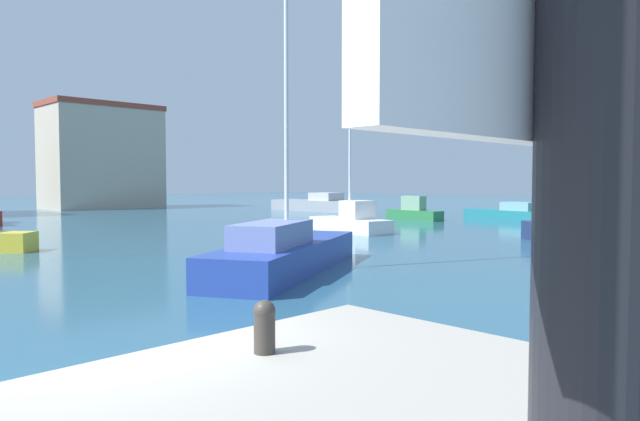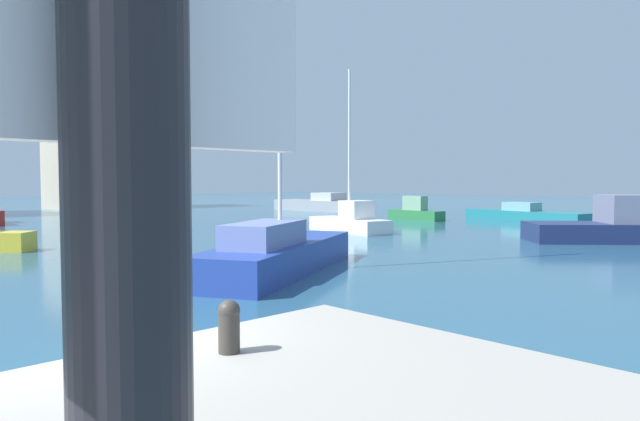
# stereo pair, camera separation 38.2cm
# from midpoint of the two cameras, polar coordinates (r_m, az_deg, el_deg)

# --- Properties ---
(water) EXTENTS (160.00, 160.00, 0.00)m
(water) POSITION_cam_midpoint_polar(r_m,az_deg,el_deg) (31.14, -9.92, -1.83)
(water) COLOR #285670
(water) RESTS_ON ground
(mooring_bollard) EXTENTS (0.20, 0.20, 0.48)m
(mooring_bollard) POSITION_cam_midpoint_polar(r_m,az_deg,el_deg) (5.30, -6.92, -11.11)
(mooring_bollard) COLOR #38332D
(mooring_bollard) RESTS_ON pier_quay
(sailboat_white_center_channel) EXTENTS (2.45, 5.19, 8.12)m
(sailboat_white_center_channel) POSITION_cam_midpoint_polar(r_m,az_deg,el_deg) (28.89, 3.43, -0.99)
(sailboat_white_center_channel) COLOR white
(sailboat_white_center_channel) RESTS_ON water
(motorboat_grey_far_left) EXTENTS (3.05, 8.94, 1.58)m
(motorboat_grey_far_left) POSITION_cam_midpoint_polar(r_m,az_deg,el_deg) (49.65, 0.30, 0.61)
(motorboat_grey_far_left) COLOR gray
(motorboat_grey_far_left) RESTS_ON water
(motorboat_green_distant_north) EXTENTS (1.44, 4.19, 1.59)m
(motorboat_green_distant_north) POSITION_cam_midpoint_polar(r_m,az_deg,el_deg) (38.45, 9.72, -0.13)
(motorboat_green_distant_north) COLOR #28703D
(motorboat_green_distant_north) RESTS_ON water
(motorboat_navy_inner_mooring) EXTENTS (7.39, 7.61, 1.98)m
(motorboat_navy_inner_mooring) POSITION_cam_midpoint_polar(r_m,az_deg,el_deg) (27.52, 28.51, -1.41)
(motorboat_navy_inner_mooring) COLOR #19234C
(motorboat_navy_inner_mooring) RESTS_ON water
(sailboat_blue_distant_east) EXTENTS (7.68, 5.41, 11.83)m
(sailboat_blue_distant_east) POSITION_cam_midpoint_polar(r_m,az_deg,el_deg) (16.06, -3.52, -4.05)
(sailboat_blue_distant_east) COLOR #233D93
(sailboat_blue_distant_east) RESTS_ON water
(motorboat_teal_mid_harbor) EXTENTS (3.40, 8.63, 1.16)m
(motorboat_teal_mid_harbor) POSITION_cam_midpoint_polar(r_m,az_deg,el_deg) (40.14, 19.98, -0.36)
(motorboat_teal_mid_harbor) COLOR #1E707A
(motorboat_teal_mid_harbor) RESTS_ON water
(waterfront_apartments) EXTENTS (10.28, 6.02, 9.83)m
(waterfront_apartments) POSITION_cam_midpoint_polar(r_m,az_deg,el_deg) (58.68, -20.22, 5.05)
(waterfront_apartments) COLOR #B2A893
(waterfront_apartments) RESTS_ON ground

